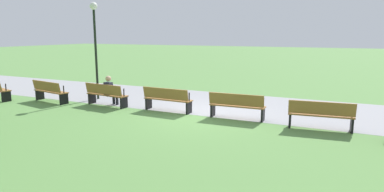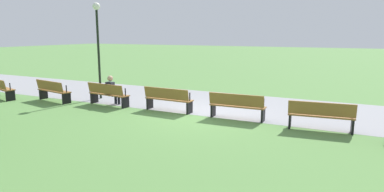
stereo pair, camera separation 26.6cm
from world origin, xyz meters
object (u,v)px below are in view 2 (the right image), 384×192
at_px(bench_4, 168,99).
at_px(person_seated, 112,90).
at_px(bench_2, 53,90).
at_px(bench_3, 108,94).
at_px(lamp_post, 98,33).
at_px(bench_1, 0,88).
at_px(bench_6, 321,115).
at_px(bench_5, 237,106).

bearing_deg(bench_4, person_seated, -176.68).
height_order(bench_2, person_seated, person_seated).
height_order(bench_3, person_seated, person_seated).
relative_size(bench_4, lamp_post, 0.45).
bearing_deg(bench_2, bench_4, 16.37).
height_order(bench_1, person_seated, person_seated).
height_order(bench_4, lamp_post, lamp_post).
bearing_deg(bench_6, lamp_post, 167.35).
xyz_separation_m(bench_2, lamp_post, (1.32, 1.42, 2.37)).
bearing_deg(lamp_post, bench_3, -38.97).
xyz_separation_m(bench_4, person_seated, (-2.52, -0.06, 0.16)).
xyz_separation_m(bench_5, lamp_post, (-6.58, 0.86, 2.37)).
bearing_deg(bench_3, bench_4, 10.23).
xyz_separation_m(bench_6, person_seated, (-7.80, 0.13, 0.16)).
distance_m(bench_2, person_seated, 2.78).
bearing_deg(bench_4, bench_1, -169.79).
bearing_deg(bench_4, lamp_post, 169.69).
bearing_deg(bench_5, bench_3, 179.99).
distance_m(bench_4, bench_5, 2.64).
relative_size(bench_1, lamp_post, 0.46).
distance_m(bench_5, bench_6, 2.64).
bearing_deg(person_seated, bench_5, 6.77).
relative_size(bench_6, person_seated, 1.57).
height_order(bench_6, lamp_post, lamp_post).
height_order(bench_2, bench_6, same).
height_order(person_seated, lamp_post, lamp_post).
distance_m(bench_2, bench_6, 10.53).
relative_size(bench_4, person_seated, 1.55).
bearing_deg(bench_1, person_seated, 25.71).
xyz_separation_m(bench_5, person_seated, (-5.16, -0.06, 0.16)).
relative_size(bench_1, bench_2, 1.00).
distance_m(bench_5, person_seated, 5.17).
xyz_separation_m(bench_3, bench_4, (2.64, 0.19, 0.00)).
bearing_deg(bench_4, bench_3, -173.87).
relative_size(bench_2, person_seated, 1.58).
height_order(bench_4, bench_5, same).
xyz_separation_m(bench_2, bench_6, (10.53, 0.38, 0.00)).
xyz_separation_m(bench_1, person_seated, (5.31, 1.07, 0.16)).
distance_m(bench_2, lamp_post, 3.06).
xyz_separation_m(bench_5, bench_6, (2.64, -0.19, 0.00)).
height_order(bench_2, bench_5, same).
bearing_deg(bench_5, person_seated, 178.57).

